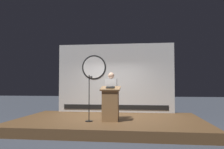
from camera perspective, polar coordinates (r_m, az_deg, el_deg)
The scene contains 6 objects.
ground_plane at distance 8.05m, azimuth -0.70°, elevation -13.21°, with size 40.00×40.00×0.00m, color #383D47.
stage_platform at distance 8.02m, azimuth -0.70°, elevation -12.15°, with size 6.40×4.00×0.30m, color brown.
banner_display at distance 9.75m, azimuth 0.66°, elevation -0.90°, with size 5.00×0.12×2.94m.
podium at distance 7.41m, azimuth -0.39°, elevation -7.45°, with size 0.64×0.50×1.14m.
speaker_person at distance 7.87m, azimuth -0.22°, elevation -5.24°, with size 0.40×0.26×1.61m.
microphone_stand at distance 7.43m, azimuth -5.74°, elevation -7.68°, with size 0.24×0.50×1.50m.
Camera 1 is at (1.08, -7.84, 1.50)m, focal length 36.20 mm.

